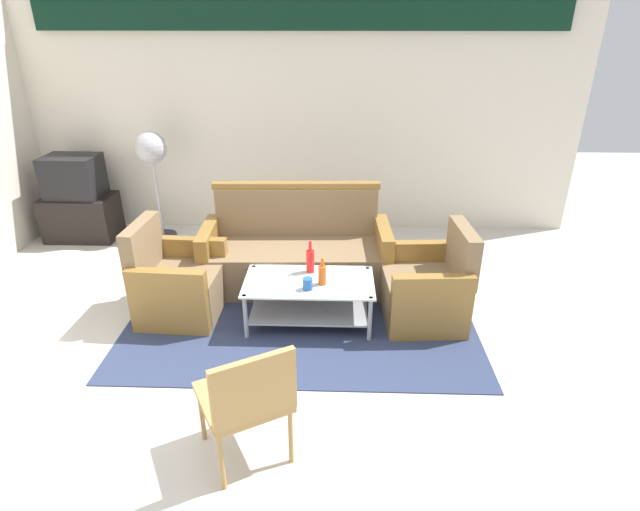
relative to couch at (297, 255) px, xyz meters
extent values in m
plane|color=beige|center=(-0.04, -1.47, -0.32)|extent=(14.00, 14.00, 0.00)
cube|color=silver|center=(-0.04, 1.59, 1.08)|extent=(6.52, 0.12, 2.80)
cube|color=black|center=(-0.04, 1.50, 2.15)|extent=(5.76, 0.08, 0.36)
cube|color=#2D3856|center=(0.09, -0.61, -0.31)|extent=(3.02, 2.02, 0.01)
cube|color=#7F6647|center=(0.00, -0.05, -0.10)|extent=(1.63, 0.76, 0.42)
cube|color=#7F6647|center=(-0.01, 0.27, 0.35)|extent=(1.60, 0.20, 0.48)
cube|color=olive|center=(0.84, -0.02, 0.00)|extent=(0.15, 0.70, 0.62)
cube|color=olive|center=(-0.84, -0.09, 0.00)|extent=(0.15, 0.70, 0.62)
cube|color=olive|center=(-0.01, 0.27, 0.62)|extent=(1.64, 0.16, 0.06)
cube|color=#7F6647|center=(-0.97, -0.58, -0.11)|extent=(0.69, 0.63, 0.40)
cube|color=#7F6647|center=(-1.28, -0.57, 0.32)|extent=(0.15, 0.61, 0.45)
cube|color=olive|center=(-0.96, -0.26, -0.02)|extent=(0.66, 0.13, 0.58)
cube|color=olive|center=(-0.99, -0.91, -0.02)|extent=(0.66, 0.13, 0.58)
cube|color=#7F6647|center=(1.14, -0.60, -0.11)|extent=(0.69, 0.64, 0.40)
cube|color=#7F6647|center=(1.45, -0.59, 0.32)|extent=(0.16, 0.61, 0.45)
cube|color=olive|center=(1.16, -0.93, -0.02)|extent=(0.66, 0.14, 0.58)
cube|color=olive|center=(1.12, -0.27, -0.02)|extent=(0.66, 0.14, 0.58)
cube|color=silver|center=(0.16, -0.71, 0.09)|extent=(1.10, 0.60, 0.02)
cube|color=#9E9EA5|center=(0.16, -0.71, -0.19)|extent=(1.00, 0.52, 0.02)
cylinder|color=#9E9EA5|center=(-0.35, -0.45, -0.11)|extent=(0.04, 0.04, 0.40)
cylinder|color=#9E9EA5|center=(0.67, -0.45, -0.11)|extent=(0.04, 0.04, 0.40)
cylinder|color=#9E9EA5|center=(-0.35, -0.97, -0.11)|extent=(0.04, 0.04, 0.40)
cylinder|color=#9E9EA5|center=(0.67, -0.97, -0.11)|extent=(0.04, 0.04, 0.40)
cylinder|color=#D85919|center=(0.28, -0.76, 0.18)|extent=(0.07, 0.07, 0.17)
cylinder|color=#D85919|center=(0.28, -0.76, 0.30)|extent=(0.03, 0.03, 0.07)
cylinder|color=red|center=(0.16, -0.54, 0.20)|extent=(0.07, 0.07, 0.20)
cylinder|color=red|center=(0.16, -0.54, 0.34)|extent=(0.03, 0.03, 0.09)
cylinder|color=#2659A5|center=(0.16, -0.86, 0.14)|extent=(0.08, 0.08, 0.10)
cube|color=black|center=(-2.66, 1.08, -0.06)|extent=(0.80, 0.50, 0.52)
cube|color=black|center=(-2.66, 1.08, 0.44)|extent=(0.61, 0.46, 0.48)
cube|color=black|center=(-2.65, 1.30, 0.44)|extent=(0.51, 0.02, 0.36)
cylinder|color=#2D2D33|center=(-1.72, 1.13, -0.30)|extent=(0.32, 0.32, 0.03)
cylinder|color=#B2B2B7|center=(-1.72, 1.13, 0.19)|extent=(0.03, 0.03, 0.95)
sphere|color=#B2B2B7|center=(-1.72, 1.13, 0.77)|extent=(0.36, 0.36, 0.36)
cube|color=#AD844C|center=(-0.15, -2.17, 0.10)|extent=(0.65, 0.65, 0.04)
cube|color=#AD844C|center=(-0.05, -2.37, 0.32)|extent=(0.44, 0.27, 0.40)
cylinder|color=#AD844C|center=(-0.44, -2.09, -0.11)|extent=(0.03, 0.03, 0.42)
cylinder|color=#AD844C|center=(-0.07, -1.89, -0.11)|extent=(0.03, 0.03, 0.42)
cylinder|color=#AD844C|center=(-0.23, -2.46, -0.11)|extent=(0.03, 0.03, 0.42)
cylinder|color=#AD844C|center=(0.13, -2.26, -0.11)|extent=(0.03, 0.03, 0.42)
camera|label=1|loc=(0.38, -4.47, 2.13)|focal=28.37mm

